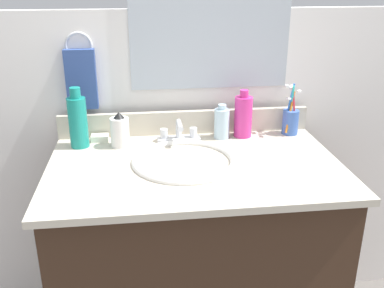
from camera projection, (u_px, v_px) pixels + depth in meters
name	position (u px, v px, depth m)	size (l,w,h in m)	color
vanity_cabinet	(195.00, 271.00, 1.59)	(0.92, 0.56, 0.81)	#382316
countertop	(195.00, 167.00, 1.43)	(0.96, 0.61, 0.02)	beige
backsplash	(185.00, 122.00, 1.68)	(0.96, 0.02, 0.09)	beige
back_wall	(184.00, 170.00, 1.83)	(2.06, 0.04, 1.30)	white
mirror_panel	(211.00, 12.00, 1.58)	(0.60, 0.01, 0.56)	#B2BCC6
towel_ring	(79.00, 46.00, 1.57)	(0.10, 0.10, 0.01)	silver
hand_towel	(81.00, 79.00, 1.60)	(0.11, 0.04, 0.22)	#334C8C
sink_basin	(185.00, 170.00, 1.45)	(0.35, 0.35, 0.11)	white
faucet	(179.00, 134.00, 1.61)	(0.16, 0.10, 0.08)	silver
bottle_soap_pink	(243.00, 116.00, 1.64)	(0.07, 0.07, 0.18)	#D8338C
bottle_lotion_white	(120.00, 131.00, 1.55)	(0.07, 0.07, 0.13)	white
bottle_mouthwash_teal	(78.00, 121.00, 1.54)	(0.07, 0.07, 0.22)	teal
bottle_gel_clear	(222.00, 123.00, 1.63)	(0.06, 0.06, 0.13)	silver
cup_blue_plastic	(290.00, 120.00, 1.67)	(0.06, 0.08, 0.20)	#3F66B7
soap_bar	(100.00, 138.00, 1.62)	(0.06, 0.04, 0.02)	white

